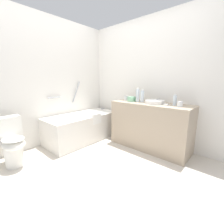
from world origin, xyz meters
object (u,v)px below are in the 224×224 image
(sink_basin, at_px, (155,102))
(drinking_glass_1, at_px, (126,98))
(water_bottle_2, at_px, (142,96))
(tissue_box, at_px, (132,99))
(water_bottle_1, at_px, (175,100))
(soap_dish, at_px, (167,105))
(sink_faucet, at_px, (159,101))
(drinking_glass_0, at_px, (180,104))
(toilet, at_px, (11,142))
(water_bottle_0, at_px, (138,95))
(bathtub, at_px, (83,126))

(sink_basin, bearing_deg, drinking_glass_1, 89.58)
(water_bottle_2, distance_m, tissue_box, 0.22)
(tissue_box, bearing_deg, drinking_glass_1, 74.76)
(water_bottle_1, relative_size, water_bottle_2, 0.78)
(drinking_glass_1, bearing_deg, soap_dish, -92.50)
(sink_basin, distance_m, sink_faucet, 0.19)
(drinking_glass_0, bearing_deg, toilet, 136.71)
(water_bottle_0, relative_size, drinking_glass_0, 3.14)
(water_bottle_0, relative_size, tissue_box, 2.17)
(sink_faucet, distance_m, soap_dish, 0.31)
(sink_faucet, bearing_deg, water_bottle_1, -116.17)
(bathtub, xyz_separation_m, sink_faucet, (0.76, -1.31, 0.58))
(toilet, height_order, water_bottle_0, water_bottle_0)
(water_bottle_0, bearing_deg, soap_dish, -90.38)
(tissue_box, bearing_deg, toilet, 155.54)
(toilet, relative_size, drinking_glass_1, 7.65)
(water_bottle_2, bearing_deg, drinking_glass_1, 87.88)
(water_bottle_2, relative_size, drinking_glass_0, 2.86)
(bathtub, distance_m, water_bottle_0, 1.30)
(sink_faucet, height_order, water_bottle_0, water_bottle_0)
(toilet, distance_m, drinking_glass_0, 2.57)
(sink_faucet, height_order, soap_dish, sink_faucet)
(bathtub, bearing_deg, water_bottle_1, -70.04)
(sink_basin, xyz_separation_m, drinking_glass_1, (0.00, 0.62, 0.02))
(toilet, xyz_separation_m, drinking_glass_0, (1.83, -1.72, 0.52))
(sink_basin, distance_m, water_bottle_0, 0.35)
(sink_faucet, xyz_separation_m, soap_dish, (-0.22, -0.22, -0.02))
(water_bottle_1, distance_m, drinking_glass_1, 0.95)
(toilet, xyz_separation_m, tissue_box, (1.84, -0.84, 0.52))
(water_bottle_1, height_order, drinking_glass_1, water_bottle_1)
(water_bottle_2, distance_m, soap_dish, 0.48)
(sink_basin, height_order, water_bottle_2, water_bottle_2)
(water_bottle_1, distance_m, soap_dish, 0.14)
(bathtub, bearing_deg, drinking_glass_0, -73.40)
(water_bottle_1, bearing_deg, sink_faucet, 63.83)
(bathtub, relative_size, drinking_glass_0, 18.37)
(sink_basin, xyz_separation_m, sink_faucet, (0.19, 0.00, 0.00))
(toilet, distance_m, sink_faucet, 2.49)
(bathtub, xyz_separation_m, water_bottle_1, (0.59, -1.64, 0.63))
(sink_faucet, xyz_separation_m, water_bottle_1, (-0.16, -0.33, 0.05))
(bathtub, relative_size, sink_faucet, 10.02)
(drinking_glass_0, bearing_deg, soap_dish, 85.30)
(water_bottle_1, distance_m, tissue_box, 0.78)
(soap_dish, bearing_deg, sink_basin, 81.82)
(drinking_glass_1, distance_m, soap_dish, 0.84)
(toilet, relative_size, water_bottle_0, 2.77)
(toilet, relative_size, water_bottle_2, 3.04)
(bathtub, xyz_separation_m, water_bottle_2, (0.56, -1.06, 0.66))
(sink_faucet, bearing_deg, sink_basin, -180.00)
(sink_basin, relative_size, water_bottle_0, 1.24)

